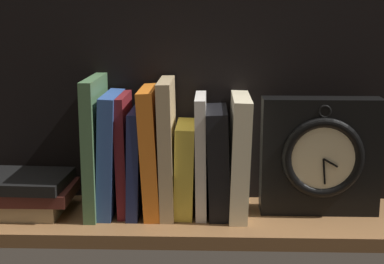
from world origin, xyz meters
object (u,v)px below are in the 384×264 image
book_tan_shortstories (168,147)px  book_stack_side (24,193)px  book_black_skeptic (218,161)px  book_orange_pandolfini (152,151)px  book_blue_modern (111,153)px  book_maroon_dawkins (125,153)px  book_yellow_seinlanguage (185,168)px  book_cream_twain (239,155)px  book_navy_bierce (137,160)px  book_green_romantic (96,145)px  book_white_catcher (201,154)px  framed_clock (320,156)px

book_tan_shortstories → book_stack_side: (-27.35, -1.93, -8.77)cm
book_black_skeptic → book_orange_pandolfini: bearing=180.0°
book_blue_modern → book_orange_pandolfini: 7.80cm
book_maroon_dawkins → book_tan_shortstories: 8.28cm
book_orange_pandolfini → book_yellow_seinlanguage: size_ratio=1.39×
book_cream_twain → book_orange_pandolfini: bearing=180.0°
book_yellow_seinlanguage → book_black_skeptic: 6.43cm
book_blue_modern → book_maroon_dawkins: (2.63, 0.00, -0.09)cm
book_blue_modern → book_orange_pandolfini: book_orange_pandolfini is taller
book_maroon_dawkins → book_black_skeptic: size_ratio=1.13×
book_blue_modern → book_navy_bierce: size_ratio=1.14×
book_green_romantic → book_tan_shortstories: 13.63cm
book_blue_modern → book_navy_bierce: bearing=0.0°
book_maroon_dawkins → book_stack_side: bearing=-174.3°
book_blue_modern → book_white_catcher: bearing=0.0°
book_green_romantic → book_stack_side: size_ratio=1.35×
book_cream_twain → book_white_catcher: bearing=180.0°
book_tan_shortstories → book_green_romantic: bearing=180.0°
book_green_romantic → book_yellow_seinlanguage: (16.93, 0.00, -4.32)cm
book_maroon_dawkins → book_yellow_seinlanguage: bearing=0.0°
book_green_romantic → book_white_catcher: bearing=0.0°
book_green_romantic → book_black_skeptic: bearing=0.0°
book_yellow_seinlanguage → framed_clock: 25.50cm
book_maroon_dawkins → book_cream_twain: book_maroon_dawkins is taller
book_black_skeptic → book_yellow_seinlanguage: bearing=180.0°
book_green_romantic → book_white_catcher: book_green_romantic is taller
book_cream_twain → framed_clock: bearing=-1.6°
book_maroon_dawkins → book_navy_bierce: (2.31, 0.00, -1.32)cm
book_maroon_dawkins → book_stack_side: (-19.18, -1.93, -7.39)cm
book_cream_twain → book_yellow_seinlanguage: bearing=180.0°
book_blue_modern → book_cream_twain: bearing=0.0°
book_orange_pandolfini → book_tan_shortstories: size_ratio=0.94×
book_navy_bierce → book_white_catcher: bearing=0.0°
book_navy_bierce → book_black_skeptic: book_black_skeptic is taller
book_blue_modern → book_maroon_dawkins: bearing=0.0°
framed_clock → book_orange_pandolfini: bearing=179.2°
book_maroon_dawkins → book_orange_pandolfini: bearing=0.0°
book_cream_twain → framed_clock: size_ratio=1.01×
book_maroon_dawkins → book_navy_bierce: bearing=0.0°
book_yellow_seinlanguage → book_white_catcher: size_ratio=0.76×
book_maroon_dawkins → book_black_skeptic: 17.78cm
book_black_skeptic → book_cream_twain: book_cream_twain is taller
book_green_romantic → book_cream_twain: size_ratio=1.15×
book_green_romantic → book_yellow_seinlanguage: bearing=0.0°
book_white_catcher → book_cream_twain: same height
book_blue_modern → book_yellow_seinlanguage: bearing=0.0°
book_navy_bierce → book_stack_side: size_ratio=1.05×
book_maroon_dawkins → book_navy_bierce: 2.66cm
book_navy_bierce → book_black_skeptic: (15.43, 0.00, 0.04)cm
book_tan_shortstories → book_blue_modern: bearing=180.0°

